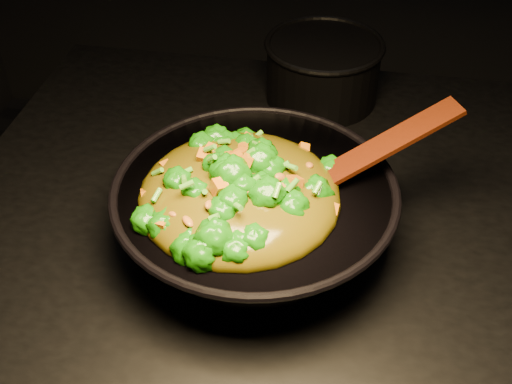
# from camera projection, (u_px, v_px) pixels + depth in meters

# --- Properties ---
(stovetop) EXTENTS (1.20, 0.90, 0.90)m
(stovetop) POSITION_uv_depth(u_px,v_px,m) (302.00, 361.00, 1.35)
(stovetop) COLOR black
(stovetop) RESTS_ON ground
(wok) EXTENTS (0.47, 0.47, 0.11)m
(wok) POSITION_uv_depth(u_px,v_px,m) (255.00, 217.00, 0.95)
(wok) COLOR black
(wok) RESTS_ON stovetop
(stir_fry) EXTENTS (0.33, 0.33, 0.10)m
(stir_fry) POSITION_uv_depth(u_px,v_px,m) (239.00, 172.00, 0.86)
(stir_fry) COLOR #1A7508
(stir_fry) RESTS_ON wok
(spatula) EXTENTS (0.24, 0.16, 0.11)m
(spatula) POSITION_uv_depth(u_px,v_px,m) (374.00, 151.00, 0.91)
(spatula) COLOR #391A08
(spatula) RESTS_ON wok
(back_pot) EXTENTS (0.28, 0.28, 0.13)m
(back_pot) POSITION_uv_depth(u_px,v_px,m) (323.00, 71.00, 1.26)
(back_pot) COLOR black
(back_pot) RESTS_ON stovetop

